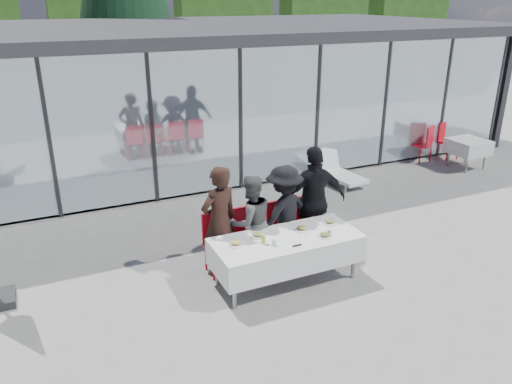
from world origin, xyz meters
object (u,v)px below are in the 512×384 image
dining_table (286,250)px  plate_a (236,243)px  diner_chair_a (218,240)px  diner_chair_b (248,234)px  spare_table_right (468,147)px  spare_chair_a (446,138)px  juice_bottle (263,239)px  spare_chair_b (425,142)px  diner_d (314,201)px  folded_eyeglasses (297,245)px  plate_d (330,222)px  plate_extra (325,235)px  lounger (337,171)px  diner_a (219,222)px  diner_c (284,214)px  diner_chair_d (310,221)px  plate_b (258,235)px  diner_b (251,222)px  plate_c (302,228)px  diner_chair_c (281,227)px

dining_table → plate_a: bearing=173.3°
diner_chair_a → diner_chair_b: same height
spare_table_right → spare_chair_a: (0.13, 0.88, -0.02)m
juice_bottle → spare_chair_b: spare_chair_b is taller
diner_d → folded_eyeglasses: diner_d is taller
plate_d → spare_table_right: size_ratio=0.27×
plate_extra → spare_chair_a: (6.37, 4.03, -0.24)m
diner_chair_b → plate_extra: (0.83, -0.97, 0.24)m
lounger → diner_a: bearing=-145.2°
diner_chair_b → plate_a: diner_chair_b is taller
diner_c → spare_chair_a: 7.33m
diner_chair_a → diner_chair_d: 1.69m
spare_chair_b → diner_chair_b: bearing=-154.9°
plate_b → juice_bottle: 0.24m
juice_bottle → folded_eyeglasses: bearing=-33.5°
plate_extra → juice_bottle: bearing=168.7°
diner_a → diner_chair_a: (0.00, 0.09, -0.36)m
diner_chair_d → plate_extra: (-0.33, -0.97, 0.24)m
diner_a → diner_chair_a: size_ratio=1.84×
diner_chair_a → diner_d: (1.69, -0.09, 0.40)m
spare_chair_a → spare_chair_b: size_ratio=1.00×
diner_b → plate_c: bearing=136.3°
diner_chair_a → diner_chair_c: same height
diner_c → lounger: 4.08m
diner_chair_a → folded_eyeglasses: 1.36m
diner_b → juice_bottle: diner_b is taller
plate_extra → folded_eyeglasses: size_ratio=1.65×
dining_table → plate_c: size_ratio=9.77×
diner_a → plate_a: diner_a is taller
diner_c → plate_c: diner_c is taller
plate_d → lounger: size_ratio=0.17×
juice_bottle → folded_eyeglasses: size_ratio=1.06×
diner_a → folded_eyeglasses: bearing=114.1°
dining_table → plate_extra: plate_extra is taller
diner_d → spare_table_right: diner_d is taller
diner_chair_d → plate_b: (-1.24, -0.54, 0.24)m
diner_a → diner_chair_c: diner_a is taller
diner_c → plate_d: diner_c is taller
diner_chair_b → lounger: size_ratio=0.70×
diner_d → diner_chair_d: bearing=-81.1°
diner_d → diner_b: bearing=8.9°
diner_chair_d → lounger: bearing=49.2°
diner_a → diner_chair_b: diner_a is taller
diner_c → diner_chair_d: bearing=171.4°
plate_a → plate_d: same height
diner_chair_b → diner_chair_c: bearing=0.0°
diner_d → plate_b: 1.33m
diner_chair_a → spare_table_right: diner_chair_a is taller
diner_c → diner_chair_c: diner_c is taller
dining_table → plate_d: (0.86, 0.15, 0.24)m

